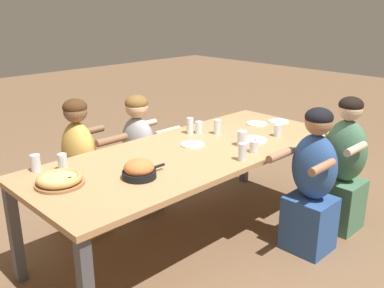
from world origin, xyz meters
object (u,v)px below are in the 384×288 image
object	(u,v)px
pizza_board_main	(60,180)
diner_far_center	(139,158)
drinking_glass_a	(242,152)
drinking_glass_c	(199,128)
cocktail_glass_blue	(254,147)
empty_plate_a	(192,144)
diner_far_midleft	(81,173)
drinking_glass_f	(63,163)
diner_near_right	(343,170)
empty_plate_c	(279,121)
drinking_glass_d	(278,131)
drinking_glass_b	(36,164)
diner_near_midright	(312,187)
empty_plate_b	(257,124)
empty_plate_d	(253,140)
drinking_glass_h	(242,138)
skillet_bowl	(139,170)
drinking_glass_e	(217,127)
drinking_glass_g	(190,127)

from	to	relation	value
pizza_board_main	diner_far_center	world-z (taller)	diner_far_center
drinking_glass_a	drinking_glass_c	xyz separation A→B (m)	(0.25, 0.69, -0.02)
cocktail_glass_blue	drinking_glass_a	xyz separation A→B (m)	(-0.20, -0.05, 0.02)
empty_plate_a	diner_far_midleft	distance (m)	0.95
drinking_glass_f	diner_far_center	size ratio (longest dim) A/B	0.11
diner_near_right	empty_plate_c	bearing A→B (deg)	-8.28
drinking_glass_c	drinking_glass_d	size ratio (longest dim) A/B	1.06
drinking_glass_a	diner_near_right	size ratio (longest dim) A/B	0.11
drinking_glass_a	drinking_glass_b	size ratio (longest dim) A/B	1.11
drinking_glass_b	diner_near_midright	bearing A→B (deg)	-36.04
cocktail_glass_blue	drinking_glass_c	xyz separation A→B (m)	(0.05, 0.64, 0.01)
cocktail_glass_blue	empty_plate_b	bearing A→B (deg)	35.62
empty_plate_d	drinking_glass_h	xyz separation A→B (m)	(-0.17, -0.02, 0.05)
empty_plate_a	empty_plate_b	world-z (taller)	same
empty_plate_b	cocktail_glass_blue	bearing A→B (deg)	-144.38
skillet_bowl	empty_plate_b	size ratio (longest dim) A/B	1.70
drinking_glass_e	diner_near_right	bearing A→B (deg)	-56.26
empty_plate_c	cocktail_glass_blue	bearing A→B (deg)	-157.01
skillet_bowl	drinking_glass_g	xyz separation A→B (m)	(0.92, 0.47, 0.01)
cocktail_glass_blue	drinking_glass_f	xyz separation A→B (m)	(-1.22, 0.69, 0.01)
skillet_bowl	diner_near_right	bearing A→B (deg)	-19.51
diner_far_midleft	empty_plate_c	bearing A→B (deg)	66.58
empty_plate_c	drinking_glass_d	distance (m)	0.46
drinking_glass_d	drinking_glass_g	size ratio (longest dim) A/B	0.72
empty_plate_a	diner_near_midright	world-z (taller)	diner_near_midright
drinking_glass_a	drinking_glass_c	size ratio (longest dim) A/B	1.21
empty_plate_c	diner_far_center	size ratio (longest dim) A/B	0.18
drinking_glass_f	diner_far_center	world-z (taller)	diner_far_center
cocktail_glass_blue	diner_far_midleft	distance (m)	1.43
cocktail_glass_blue	drinking_glass_h	bearing A→B (deg)	70.48
skillet_bowl	drinking_glass_b	world-z (taller)	skillet_bowl
drinking_glass_d	diner_far_center	bearing A→B (deg)	126.12
drinking_glass_c	diner_near_midright	world-z (taller)	diner_near_midright
cocktail_glass_blue	drinking_glass_h	world-z (taller)	drinking_glass_h
empty_plate_a	pizza_board_main	bearing A→B (deg)	178.45
diner_far_center	pizza_board_main	bearing A→B (deg)	-60.28
drinking_glass_g	diner_near_midright	bearing A→B (deg)	-76.12
empty_plate_c	diner_near_right	xyz separation A→B (m)	(-0.11, -0.74, -0.26)
diner_far_midleft	drinking_glass_d	bearing A→B (deg)	53.13
drinking_glass_e	diner_far_center	distance (m)	0.79
drinking_glass_a	drinking_glass_g	world-z (taller)	drinking_glass_g
empty_plate_c	drinking_glass_e	bearing A→B (deg)	167.74
drinking_glass_g	diner_far_midleft	size ratio (longest dim) A/B	0.12
cocktail_glass_blue	drinking_glass_a	bearing A→B (deg)	-166.04
diner_near_right	drinking_glass_h	bearing A→B (deg)	51.96
drinking_glass_e	drinking_glass_g	bearing A→B (deg)	133.10
diner_far_center	drinking_glass_h	bearing A→B (deg)	18.50
drinking_glass_g	diner_near_right	xyz separation A→B (m)	(0.76, -1.06, -0.31)
empty_plate_b	diner_far_midleft	xyz separation A→B (m)	(-1.50, 0.64, -0.26)
empty_plate_a	empty_plate_b	xyz separation A→B (m)	(0.86, 0.01, 0.00)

